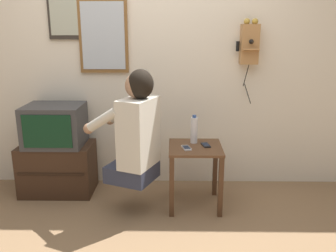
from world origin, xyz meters
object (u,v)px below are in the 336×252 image
(cell_phone_spare, at_px, (206,145))
(water_bottle, at_px, (194,130))
(television, at_px, (55,125))
(person, at_px, (136,130))
(wall_phone_antique, at_px, (249,43))
(framed_picture, at_px, (64,9))
(wall_mirror, at_px, (103,36))
(cell_phone_held, at_px, (186,148))

(cell_phone_spare, bearing_deg, water_bottle, 130.13)
(television, relative_size, water_bottle, 2.07)
(person, height_order, television, person)
(wall_phone_antique, height_order, framed_picture, framed_picture)
(cell_phone_spare, bearing_deg, person, -175.16)
(wall_mirror, bearing_deg, framed_picture, 179.49)
(person, bearing_deg, cell_phone_held, -55.75)
(person, xyz_separation_m, wall_phone_antique, (1.00, 0.60, 0.67))
(television, bearing_deg, wall_mirror, 29.79)
(person, height_order, wall_phone_antique, wall_phone_antique)
(television, bearing_deg, cell_phone_held, -14.08)
(water_bottle, bearing_deg, person, -153.53)
(television, height_order, wall_mirror, wall_mirror)
(person, relative_size, television, 1.79)
(framed_picture, bearing_deg, cell_phone_spare, -20.36)
(wall_mirror, relative_size, cell_phone_held, 5.04)
(wall_mirror, bearing_deg, cell_phone_spare, -26.84)
(person, bearing_deg, cell_phone_spare, -51.43)
(wall_phone_antique, relative_size, water_bottle, 3.10)
(person, xyz_separation_m, television, (-0.79, 0.39, -0.07))
(wall_phone_antique, xyz_separation_m, cell_phone_held, (-0.59, -0.52, -0.84))
(television, height_order, cell_phone_spare, television)
(person, relative_size, cell_phone_spare, 7.04)
(cell_phone_spare, distance_m, water_bottle, 0.17)
(wall_phone_antique, bearing_deg, person, -149.25)
(wall_phone_antique, bearing_deg, framed_picture, 178.51)
(wall_phone_antique, height_order, water_bottle, wall_phone_antique)
(water_bottle, bearing_deg, cell_phone_held, -114.12)
(wall_mirror, relative_size, cell_phone_spare, 5.13)
(person, xyz_separation_m, water_bottle, (0.49, 0.24, -0.07))
(framed_picture, relative_size, water_bottle, 2.14)
(person, distance_m, wall_mirror, 1.03)
(television, relative_size, cell_phone_held, 3.88)
(wall_phone_antique, height_order, wall_mirror, wall_mirror)
(wall_phone_antique, xyz_separation_m, water_bottle, (-0.52, -0.35, -0.73))
(cell_phone_held, bearing_deg, person, 176.44)
(framed_picture, xyz_separation_m, wall_mirror, (0.35, -0.00, -0.24))
(wall_mirror, distance_m, water_bottle, 1.22)
(cell_phone_held, bearing_deg, cell_phone_spare, 10.49)
(wall_mirror, distance_m, cell_phone_held, 1.32)
(wall_phone_antique, height_order, cell_phone_spare, wall_phone_antique)
(framed_picture, xyz_separation_m, cell_phone_spare, (1.29, -0.48, -1.15))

